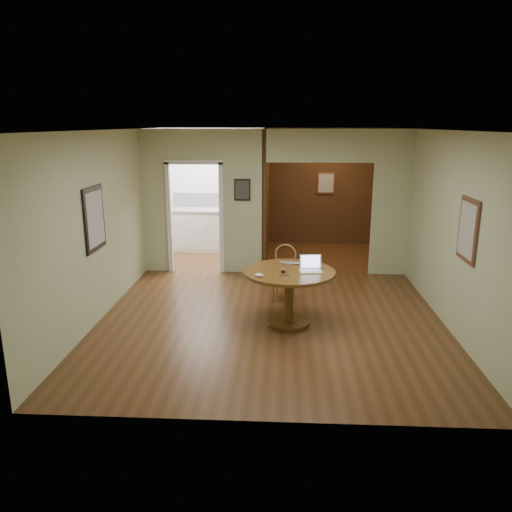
# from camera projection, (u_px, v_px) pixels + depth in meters

# --- Properties ---
(floor) EXTENTS (5.00, 5.00, 0.00)m
(floor) POSITION_uv_depth(u_px,v_px,m) (270.00, 322.00, 7.23)
(floor) COLOR #492F15
(floor) RESTS_ON ground
(room_shell) EXTENTS (5.20, 7.50, 5.00)m
(room_shell) POSITION_uv_depth(u_px,v_px,m) (251.00, 202.00, 9.92)
(room_shell) COLOR white
(room_shell) RESTS_ON ground
(dining_table) EXTENTS (1.28, 1.28, 0.80)m
(dining_table) POSITION_uv_depth(u_px,v_px,m) (289.00, 285.00, 7.01)
(dining_table) COLOR brown
(dining_table) RESTS_ON ground
(chair) EXTENTS (0.45, 0.45, 0.92)m
(chair) POSITION_uv_depth(u_px,v_px,m) (284.00, 270.00, 8.03)
(chair) COLOR olive
(chair) RESTS_ON ground
(open_laptop) EXTENTS (0.33, 0.29, 0.21)m
(open_laptop) POSITION_uv_depth(u_px,v_px,m) (311.00, 266.00, 6.95)
(open_laptop) COLOR white
(open_laptop) RESTS_ON dining_table
(closed_laptop) EXTENTS (0.31, 0.22, 0.02)m
(closed_laptop) POSITION_uv_depth(u_px,v_px,m) (289.00, 264.00, 7.26)
(closed_laptop) COLOR silver
(closed_laptop) RESTS_ON dining_table
(mouse) EXTENTS (0.13, 0.10, 0.05)m
(mouse) POSITION_uv_depth(u_px,v_px,m) (259.00, 275.00, 6.66)
(mouse) COLOR white
(mouse) RESTS_ON dining_table
(wine_glass) EXTENTS (0.08, 0.08, 0.09)m
(wine_glass) POSITION_uv_depth(u_px,v_px,m) (283.00, 270.00, 6.84)
(wine_glass) COLOR white
(wine_glass) RESTS_ON dining_table
(pen) EXTENTS (0.15, 0.05, 0.01)m
(pen) POSITION_uv_depth(u_px,v_px,m) (285.00, 275.00, 6.72)
(pen) COLOR #0B1A52
(pen) RESTS_ON dining_table
(kitchen_cabinet) EXTENTS (2.06, 0.60, 0.94)m
(kitchen_cabinet) POSITION_uv_depth(u_px,v_px,m) (216.00, 230.00, 11.24)
(kitchen_cabinet) COLOR white
(kitchen_cabinet) RESTS_ON ground
(grocery_bag) EXTENTS (0.34, 0.32, 0.27)m
(grocery_bag) POSITION_uv_depth(u_px,v_px,m) (246.00, 203.00, 11.05)
(grocery_bag) COLOR #C9B993
(grocery_bag) RESTS_ON kitchen_cabinet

